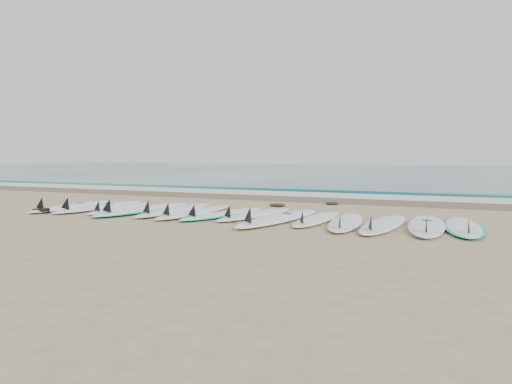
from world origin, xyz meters
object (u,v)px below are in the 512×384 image
at_px(surfboard_0, 71,206).
at_px(surfboard_13, 463,226).
at_px(leash_coil, 42,211).
at_px(surfboard_7, 254,214).

height_order(surfboard_0, surfboard_13, surfboard_0).
xyz_separation_m(surfboard_0, leash_coil, (0.13, -0.86, -0.01)).
xyz_separation_m(surfboard_13, leash_coil, (-7.58, -1.16, 0.00)).
bearing_deg(surfboard_0, leash_coil, -90.35).
distance_m(surfboard_0, leash_coil, 0.87).
bearing_deg(surfboard_13, leash_coil, -178.63).
xyz_separation_m(surfboard_0, surfboard_7, (4.16, 0.36, -0.00)).
bearing_deg(surfboard_13, surfboard_7, 171.66).
bearing_deg(surfboard_7, surfboard_13, 5.42).
xyz_separation_m(surfboard_7, surfboard_13, (3.54, -0.06, -0.01)).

